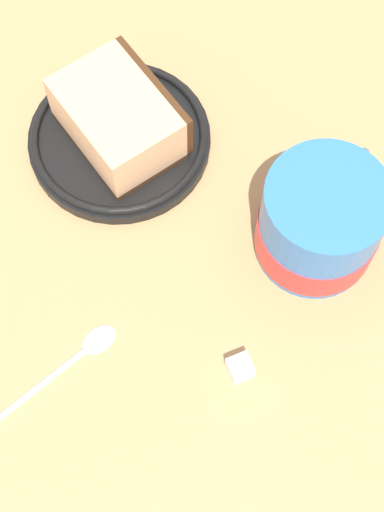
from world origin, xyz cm
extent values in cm
cube|color=tan|center=(0.00, 0.00, -1.59)|extent=(143.98, 143.98, 3.18)
cylinder|color=black|center=(-7.60, -3.70, 0.56)|extent=(15.88, 15.88, 1.12)
torus|color=black|center=(-7.60, -3.70, 1.44)|extent=(15.25, 15.25, 0.65)
cube|color=#472814|center=(-7.60, -3.70, 1.42)|extent=(12.55, 12.04, 0.60)
cube|color=#EAB27F|center=(-7.60, -3.70, 4.04)|extent=(12.55, 12.04, 4.65)
cube|color=#472814|center=(-10.02, -0.68, 4.04)|extent=(8.47, 6.95, 4.65)
cylinder|color=#3372BF|center=(1.28, 13.08, 4.47)|extent=(9.56, 9.56, 8.94)
cylinder|color=red|center=(1.28, 13.08, 2.49)|extent=(9.75, 9.75, 3.51)
cylinder|color=black|center=(1.28, 13.08, 7.80)|extent=(8.41, 8.41, 0.40)
torus|color=#3372BF|center=(-2.83, 15.52, 4.47)|extent=(4.96, 3.58, 5.08)
ellipsoid|color=silver|center=(10.37, -3.75, 0.40)|extent=(3.51, 3.55, 0.80)
cylinder|color=silver|center=(14.72, -8.36, 0.25)|extent=(7.00, 7.38, 0.50)
cube|color=white|center=(12.30, 7.36, 0.89)|extent=(2.37, 2.37, 1.78)
camera|label=1|loc=(27.67, 4.51, 58.42)|focal=54.09mm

